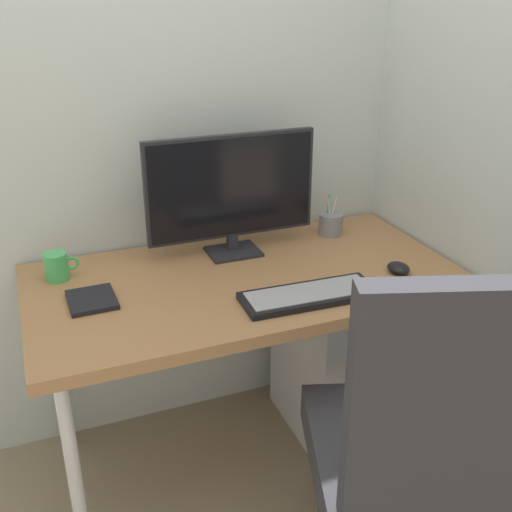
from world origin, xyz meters
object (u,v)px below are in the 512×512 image
filing_cabinet (348,356)px  keyboard (309,295)px  notebook (92,300)px  office_chair (411,448)px  monitor (232,190)px  mouse (399,268)px  pen_holder (331,224)px  coffee_mug (57,266)px

filing_cabinet → keyboard: (-0.32, -0.27, 0.46)m
keyboard → notebook: 0.66m
office_chair → filing_cabinet: office_chair is taller
filing_cabinet → notebook: (-0.94, -0.06, 0.46)m
monitor → mouse: monitor is taller
office_chair → filing_cabinet: size_ratio=1.81×
mouse → filing_cabinet: bearing=95.8°
pen_holder → filing_cabinet: bearing=-85.6°
filing_cabinet → monitor: (-0.42, 0.14, 0.68)m
mouse → coffee_mug: 1.11m
filing_cabinet → notebook: bearing=-176.6°
monitor → coffee_mug: bearing=179.9°
pen_holder → notebook: bearing=-166.3°
office_chair → filing_cabinet: bearing=70.8°
pen_holder → coffee_mug: size_ratio=1.41×
notebook → coffee_mug: 0.22m
keyboard → monitor: bearing=103.5°
notebook → pen_holder: bearing=12.6°
office_chair → notebook: office_chair is taller
filing_cabinet → pen_holder: 0.52m
monitor → coffee_mug: (-0.60, 0.00, -0.18)m
filing_cabinet → coffee_mug: bearing=171.9°
filing_cabinet → notebook: notebook is taller
filing_cabinet → mouse: mouse is taller
office_chair → mouse: office_chair is taller
pen_holder → coffee_mug: pen_holder is taller
mouse → notebook: size_ratio=0.53×
office_chair → pen_holder: (0.25, 0.93, 0.24)m
mouse → notebook: mouse is taller
monitor → keyboard: (0.10, -0.42, -0.22)m
filing_cabinet → pen_holder: pen_holder is taller
coffee_mug → notebook: bearing=-68.7°
filing_cabinet → keyboard: keyboard is taller
pen_holder → notebook: pen_holder is taller
mouse → pen_holder: bearing=93.7°
office_chair → keyboard: (-0.05, 0.49, 0.21)m
notebook → filing_cabinet: bearing=2.2°
keyboard → notebook: size_ratio=2.68×
filing_cabinet → pen_holder: (-0.01, 0.17, 0.49)m
notebook → office_chair: bearing=-47.6°
coffee_mug → mouse: bearing=-19.0°
filing_cabinet → office_chair: bearing=-109.2°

